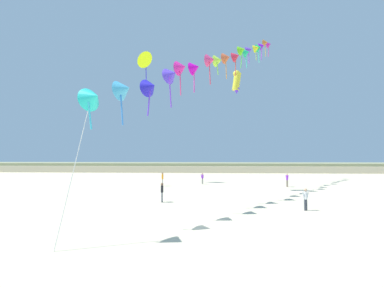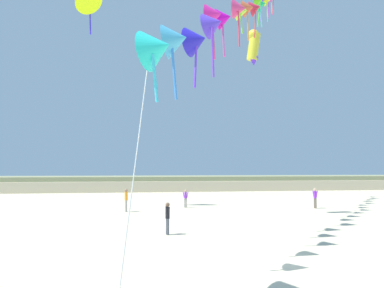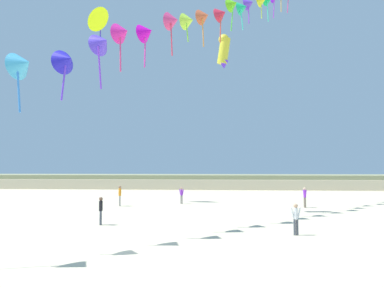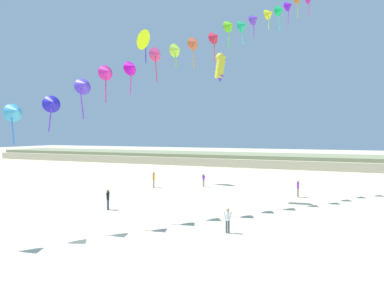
{
  "view_description": "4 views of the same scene",
  "coord_description": "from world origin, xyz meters",
  "px_view_note": "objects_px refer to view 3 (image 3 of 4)",
  "views": [
    {
      "loc": [
        0.37,
        -14.68,
        3.84
      ],
      "look_at": [
        -1.21,
        12.23,
        5.09
      ],
      "focal_mm": 24.0,
      "sensor_mm": 36.0,
      "label": 1
    },
    {
      "loc": [
        -5.69,
        -13.9,
        3.32
      ],
      "look_at": [
        -0.88,
        13.74,
        5.01
      ],
      "focal_mm": 38.0,
      "sensor_mm": 36.0,
      "label": 2
    },
    {
      "loc": [
        4.02,
        -16.51,
        3.33
      ],
      "look_at": [
        1.48,
        11.55,
        4.94
      ],
      "focal_mm": 38.0,
      "sensor_mm": 36.0,
      "label": 3
    },
    {
      "loc": [
        13.05,
        -16.1,
        6.12
      ],
      "look_at": [
        3.27,
        8.07,
        5.3
      ],
      "focal_mm": 32.0,
      "sensor_mm": 36.0,
      "label": 4
    }
  ],
  "objects_px": {
    "person_near_left": "(296,217)",
    "person_near_right": "(120,194)",
    "person_far_right": "(101,209)",
    "person_mid_center": "(182,194)",
    "large_kite_mid_trail": "(101,21)",
    "person_far_left": "(305,196)",
    "large_kite_low_lead": "(224,50)"
  },
  "relations": [
    {
      "from": "person_near_right",
      "to": "person_far_left",
      "type": "bearing_deg",
      "value": 0.26
    },
    {
      "from": "person_near_right",
      "to": "person_mid_center",
      "type": "bearing_deg",
      "value": 27.36
    },
    {
      "from": "person_near_left",
      "to": "large_kite_mid_trail",
      "type": "relative_size",
      "value": 0.38
    },
    {
      "from": "large_kite_low_lead",
      "to": "large_kite_mid_trail",
      "type": "height_order",
      "value": "large_kite_mid_trail"
    },
    {
      "from": "person_near_right",
      "to": "person_mid_center",
      "type": "distance_m",
      "value": 5.66
    },
    {
      "from": "person_near_left",
      "to": "person_near_right",
      "type": "xyz_separation_m",
      "value": [
        -12.59,
        13.8,
        0.12
      ]
    },
    {
      "from": "large_kite_mid_trail",
      "to": "person_near_right",
      "type": "bearing_deg",
      "value": -50.93
    },
    {
      "from": "person_far_right",
      "to": "large_kite_low_lead",
      "type": "relative_size",
      "value": 0.6
    },
    {
      "from": "person_near_left",
      "to": "person_far_right",
      "type": "xyz_separation_m",
      "value": [
        -10.66,
        2.59,
        0.04
      ]
    },
    {
      "from": "person_mid_center",
      "to": "person_near_left",
      "type": "bearing_deg",
      "value": -65.24
    },
    {
      "from": "person_far_right",
      "to": "large_kite_mid_trail",
      "type": "relative_size",
      "value": 0.39
    },
    {
      "from": "person_near_right",
      "to": "person_far_left",
      "type": "relative_size",
      "value": 1.05
    },
    {
      "from": "person_near_left",
      "to": "large_kite_low_lead",
      "type": "xyz_separation_m",
      "value": [
        -3.6,
        9.91,
        11.32
      ]
    },
    {
      "from": "person_near_left",
      "to": "person_near_right",
      "type": "relative_size",
      "value": 0.88
    },
    {
      "from": "large_kite_low_lead",
      "to": "person_near_right",
      "type": "bearing_deg",
      "value": 156.58
    },
    {
      "from": "large_kite_mid_trail",
      "to": "person_near_left",
      "type": "bearing_deg",
      "value": -48.33
    },
    {
      "from": "person_mid_center",
      "to": "person_far_right",
      "type": "bearing_deg",
      "value": -102.64
    },
    {
      "from": "person_mid_center",
      "to": "person_far_left",
      "type": "height_order",
      "value": "person_far_left"
    },
    {
      "from": "person_near_left",
      "to": "person_far_left",
      "type": "relative_size",
      "value": 0.93
    },
    {
      "from": "person_near_right",
      "to": "person_far_left",
      "type": "height_order",
      "value": "person_near_right"
    },
    {
      "from": "person_mid_center",
      "to": "person_far_right",
      "type": "distance_m",
      "value": 14.15
    },
    {
      "from": "person_mid_center",
      "to": "person_far_left",
      "type": "bearing_deg",
      "value": -13.5
    },
    {
      "from": "person_near_left",
      "to": "large_kite_mid_trail",
      "type": "height_order",
      "value": "large_kite_mid_trail"
    },
    {
      "from": "person_far_right",
      "to": "large_kite_low_lead",
      "type": "distance_m",
      "value": 15.19
    },
    {
      "from": "person_far_right",
      "to": "large_kite_low_lead",
      "type": "xyz_separation_m",
      "value": [
        7.06,
        7.31,
        11.29
      ]
    },
    {
      "from": "large_kite_low_lead",
      "to": "large_kite_mid_trail",
      "type": "distance_m",
      "value": 15.48
    },
    {
      "from": "person_near_right",
      "to": "large_kite_mid_trail",
      "type": "xyz_separation_m",
      "value": [
        -3.18,
        3.92,
        16.71
      ]
    },
    {
      "from": "person_near_left",
      "to": "person_far_right",
      "type": "distance_m",
      "value": 10.97
    },
    {
      "from": "person_mid_center",
      "to": "large_kite_low_lead",
      "type": "distance_m",
      "value": 13.66
    },
    {
      "from": "person_far_left",
      "to": "person_far_right",
      "type": "bearing_deg",
      "value": -140.4
    },
    {
      "from": "person_mid_center",
      "to": "large_kite_mid_trail",
      "type": "bearing_deg",
      "value": 170.85
    },
    {
      "from": "person_near_right",
      "to": "large_kite_low_lead",
      "type": "xyz_separation_m",
      "value": [
        8.99,
        -3.89,
        11.21
      ]
    }
  ]
}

